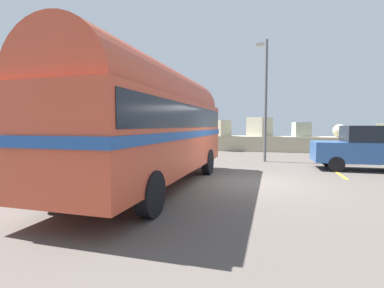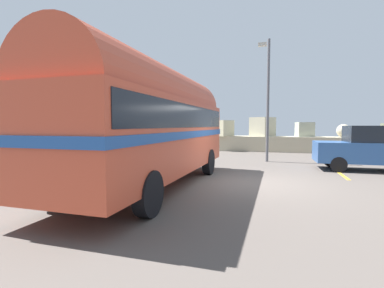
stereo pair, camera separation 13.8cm
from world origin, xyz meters
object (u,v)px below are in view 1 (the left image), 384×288
vintage_coach (153,120)px  second_coach (41,121)px  parked_car_nearest (368,148)px  lamp_post (265,94)px

vintage_coach → second_coach: same height
parked_car_nearest → lamp_post: size_ratio=0.66×
lamp_post → second_coach: bearing=-146.2°
vintage_coach → parked_car_nearest: bearing=36.3°
vintage_coach → lamp_post: (3.14, 7.18, 1.48)m
parked_car_nearest → lamp_post: (-4.20, 1.90, 2.55)m
vintage_coach → second_coach: size_ratio=0.97×
vintage_coach → parked_car_nearest: vintage_coach is taller
lamp_post → parked_car_nearest: bearing=-24.4°
vintage_coach → parked_car_nearest: (7.34, 5.28, -1.08)m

